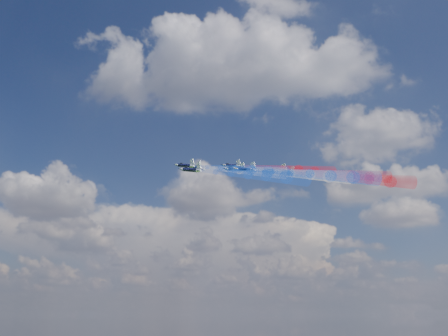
# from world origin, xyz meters

# --- Properties ---
(jet_lead) EXTENTS (15.20, 14.75, 7.48)m
(jet_lead) POSITION_xyz_m (-21.54, 33.39, 139.39)
(jet_lead) COLOR black
(trail_lead) EXTENTS (34.85, 27.57, 14.86)m
(trail_lead) POSITION_xyz_m (-1.49, 18.71, 132.82)
(trail_lead) COLOR white
(jet_inner_left) EXTENTS (15.20, 14.75, 7.48)m
(jet_inner_left) POSITION_xyz_m (-20.40, 17.48, 135.11)
(jet_inner_left) COLOR black
(trail_inner_left) EXTENTS (34.85, 27.57, 14.86)m
(trail_inner_left) POSITION_xyz_m (-0.35, 2.80, 128.54)
(trail_inner_left) COLOR blue
(jet_inner_right) EXTENTS (15.20, 14.75, 7.48)m
(jet_inner_right) POSITION_xyz_m (-6.76, 33.40, 139.03)
(jet_inner_right) COLOR black
(trail_inner_right) EXTENTS (34.85, 27.57, 14.86)m
(trail_inner_right) POSITION_xyz_m (13.28, 18.72, 132.46)
(trail_inner_right) COLOR red
(jet_outer_left) EXTENTS (15.20, 14.75, 7.48)m
(jet_outer_left) POSITION_xyz_m (-14.54, 2.31, 128.85)
(jet_outer_left) COLOR black
(trail_outer_left) EXTENTS (34.85, 27.57, 14.86)m
(trail_outer_left) POSITION_xyz_m (5.50, -12.37, 122.28)
(trail_outer_left) COLOR blue
(jet_center_third) EXTENTS (15.20, 14.75, 7.48)m
(jet_center_third) POSITION_xyz_m (-3.16, 18.26, 133.05)
(jet_center_third) COLOR black
(trail_center_third) EXTENTS (34.85, 27.57, 14.86)m
(trail_center_third) POSITION_xyz_m (16.89, 3.58, 126.47)
(trail_center_third) COLOR white
(jet_outer_right) EXTENTS (15.20, 14.75, 7.48)m
(jet_outer_right) POSITION_xyz_m (9.79, 35.03, 137.08)
(jet_outer_right) COLOR black
(trail_outer_right) EXTENTS (34.85, 27.57, 14.86)m
(trail_outer_right) POSITION_xyz_m (29.84, 20.36, 130.50)
(trail_outer_right) COLOR red
(jet_rear_left) EXTENTS (15.20, 14.75, 7.48)m
(jet_rear_left) POSITION_xyz_m (2.21, 3.07, 128.39)
(jet_rear_left) COLOR black
(trail_rear_left) EXTENTS (34.85, 27.57, 14.86)m
(trail_rear_left) POSITION_xyz_m (22.26, -11.61, 121.82)
(trail_rear_left) COLOR blue
(jet_rear_right) EXTENTS (15.20, 14.75, 7.48)m
(jet_rear_right) POSITION_xyz_m (13.47, 18.83, 131.00)
(jet_rear_right) COLOR black
(trail_rear_right) EXTENTS (34.85, 27.57, 14.86)m
(trail_rear_right) POSITION_xyz_m (33.51, 4.15, 124.42)
(trail_rear_right) COLOR red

